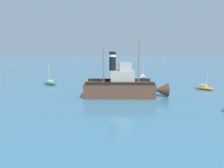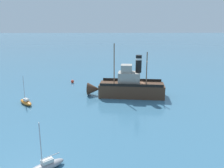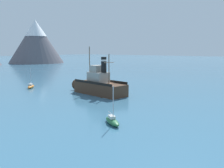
{
  "view_description": "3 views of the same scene",
  "coord_description": "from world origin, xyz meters",
  "px_view_note": "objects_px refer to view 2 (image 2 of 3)",
  "views": [
    {
      "loc": [
        32.97,
        -4.01,
        7.85
      ],
      "look_at": [
        -3.0,
        0.14,
        1.9
      ],
      "focal_mm": 32.0,
      "sensor_mm": 36.0,
      "label": 1
    },
    {
      "loc": [
        -43.61,
        5.95,
        13.42
      ],
      "look_at": [
        1.34,
        4.8,
        1.85
      ],
      "focal_mm": 38.0,
      "sensor_mm": 36.0,
      "label": 2
    },
    {
      "loc": [
        -37.6,
        -30.79,
        9.27
      ],
      "look_at": [
        1.96,
        0.09,
        1.94
      ],
      "focal_mm": 38.0,
      "sensor_mm": 36.0,
      "label": 3
    }
  ],
  "objects_px": {
    "sailboat_orange": "(26,102)",
    "mooring_buoy": "(72,81)",
    "sailboat_grey": "(46,166)",
    "old_tugboat": "(128,87)"
  },
  "relations": [
    {
      "from": "old_tugboat",
      "to": "mooring_buoy",
      "type": "distance_m",
      "value": 15.89
    },
    {
      "from": "old_tugboat",
      "to": "sailboat_grey",
      "type": "bearing_deg",
      "value": 156.88
    },
    {
      "from": "sailboat_orange",
      "to": "sailboat_grey",
      "type": "bearing_deg",
      "value": -157.15
    },
    {
      "from": "sailboat_grey",
      "to": "sailboat_orange",
      "type": "bearing_deg",
      "value": 22.85
    },
    {
      "from": "sailboat_orange",
      "to": "mooring_buoy",
      "type": "bearing_deg",
      "value": -21.8
    },
    {
      "from": "old_tugboat",
      "to": "sailboat_grey",
      "type": "distance_m",
      "value": 25.26
    },
    {
      "from": "sailboat_grey",
      "to": "mooring_buoy",
      "type": "distance_m",
      "value": 33.61
    },
    {
      "from": "old_tugboat",
      "to": "sailboat_grey",
      "type": "height_order",
      "value": "old_tugboat"
    },
    {
      "from": "sailboat_orange",
      "to": "mooring_buoy",
      "type": "height_order",
      "value": "sailboat_orange"
    },
    {
      "from": "sailboat_orange",
      "to": "mooring_buoy",
      "type": "distance_m",
      "value": 15.84
    }
  ]
}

